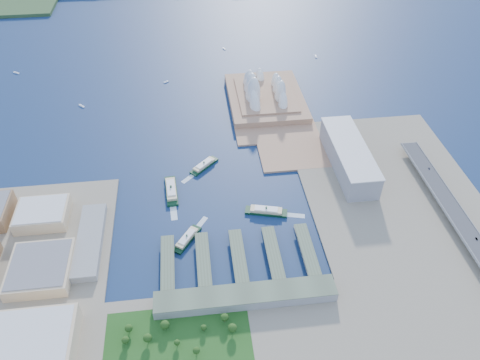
{
  "coord_description": "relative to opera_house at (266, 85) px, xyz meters",
  "views": [
    {
      "loc": [
        -27.73,
        -436.07,
        440.45
      ],
      "look_at": [
        31.15,
        49.85,
        18.0
      ],
      "focal_mm": 35.0,
      "sensor_mm": 36.0,
      "label": 1
    }
  ],
  "objects": [
    {
      "name": "west_land",
      "position": [
        -355.0,
        -385.0,
        -30.5
      ],
      "size": [
        220.0,
        390.0,
        3.0
      ],
      "primitive_type": "cube",
      "color": "gray",
      "rests_on": "ground"
    },
    {
      "name": "terminal_building",
      "position": [
        -90.0,
        -415.0,
        -23.0
      ],
      "size": [
        200.0,
        28.0,
        12.0
      ],
      "primitive_type": "cube",
      "color": "gray",
      "rests_on": "south_land"
    },
    {
      "name": "east_land",
      "position": [
        135.0,
        -330.0,
        -30.5
      ],
      "size": [
        240.0,
        500.0,
        3.0
      ],
      "primitive_type": "cube",
      "color": "gray",
      "rests_on": "ground"
    },
    {
      "name": "west_buildings",
      "position": [
        -355.0,
        -350.0,
        -15.5
      ],
      "size": [
        200.0,
        280.0,
        27.0
      ],
      "primitive_type": null,
      "color": "#8D6846",
      "rests_on": "west_land"
    },
    {
      "name": "ferry_b",
      "position": [
        -120.75,
        -172.92,
        -27.23
      ],
      "size": [
        44.97,
        44.45,
        9.53
      ],
      "primitive_type": null,
      "rotation": [
        0.0,
        0.0,
        -0.8
      ],
      "color": "black",
      "rests_on": "ground"
    },
    {
      "name": "boat_b",
      "position": [
        -176.62,
        90.39,
        -30.74
      ],
      "size": [
        9.41,
        8.3,
        2.53
      ],
      "primitive_type": null,
      "rotation": [
        0.0,
        0.0,
        2.23
      ],
      "color": "white",
      "rests_on": "ground"
    },
    {
      "name": "ferry_c",
      "position": [
        -151.13,
        -316.15,
        -27.32
      ],
      "size": [
        38.49,
        47.83,
        9.35
      ],
      "primitive_type": null,
      "rotation": [
        0.0,
        0.0,
        2.54
      ],
      "color": "black",
      "rests_on": "ground"
    },
    {
      "name": "boat_c",
      "position": [
        132.24,
        160.75,
        -30.68
      ],
      "size": [
        4.33,
        11.93,
        2.63
      ],
      "primitive_type": null,
      "rotation": [
        0.0,
        0.0,
        3.06
      ],
      "color": "white",
      "rests_on": "ground"
    },
    {
      "name": "car_b",
      "position": [
        199.0,
        -370.38,
        -16.47
      ],
      "size": [
        1.44,
        4.12,
        1.36
      ],
      "primitive_type": "imported",
      "color": "slate",
      "rests_on": "expressway"
    },
    {
      "name": "boat_d",
      "position": [
        -468.75,
        162.46,
        -30.8
      ],
      "size": [
        13.59,
        10.35,
        2.4
      ],
      "primitive_type": null,
      "rotation": [
        0.0,
        0.0,
        0.99
      ],
      "color": "white",
      "rests_on": "ground"
    },
    {
      "name": "park",
      "position": [
        -165.0,
        -470.0,
        -21.0
      ],
      "size": [
        150.0,
        110.0,
        16.0
      ],
      "primitive_type": null,
      "color": "#194714",
      "rests_on": "south_land"
    },
    {
      "name": "opera_house",
      "position": [
        0.0,
        0.0,
        0.0
      ],
      "size": [
        134.0,
        180.0,
        58.0
      ],
      "primitive_type": null,
      "color": "white",
      "rests_on": "peninsula"
    },
    {
      "name": "expressway",
      "position": [
        195.0,
        -340.0,
        -23.07
      ],
      "size": [
        26.0,
        340.0,
        11.85
      ],
      "primitive_type": null,
      "color": "gray",
      "rests_on": "east_land"
    },
    {
      "name": "boat_a",
      "position": [
        -324.99,
        22.22,
        -30.7
      ],
      "size": [
        11.68,
        12.13,
        2.6
      ],
      "primitive_type": null,
      "rotation": [
        0.0,
        0.0,
        0.75
      ],
      "color": "white",
      "rests_on": "ground"
    },
    {
      "name": "toaster_building",
      "position": [
        90.0,
        -200.0,
        -11.5
      ],
      "size": [
        45.0,
        155.0,
        35.0
      ],
      "primitive_type": "cube",
      "color": "gray",
      "rests_on": "east_land"
    },
    {
      "name": "peninsula",
      "position": [
        2.5,
        -20.0,
        -30.5
      ],
      "size": [
        135.0,
        220.0,
        3.0
      ],
      "primitive_type": "cube",
      "color": "#A67A5A",
      "rests_on": "ground"
    },
    {
      "name": "ground",
      "position": [
        -105.0,
        -280.0,
        -32.0
      ],
      "size": [
        3000.0,
        3000.0,
        0.0
      ],
      "primitive_type": "plane",
      "color": "#0E2043",
      "rests_on": "ground"
    },
    {
      "name": "ferry_wharves",
      "position": [
        -91.0,
        -355.0,
        -27.35
      ],
      "size": [
        184.0,
        90.0,
        9.3
      ],
      "primitive_type": null,
      "color": "#505D47",
      "rests_on": "ground"
    },
    {
      "name": "boat_e",
      "position": [
        -53.58,
        220.44,
        -30.84
      ],
      "size": [
        6.32,
        9.85,
        2.31
      ],
      "primitive_type": null,
      "rotation": [
        0.0,
        0.0,
        0.39
      ],
      "color": "white",
      "rests_on": "ground"
    },
    {
      "name": "car_c",
      "position": [
        199.0,
        -234.65,
        -16.53
      ],
      "size": [
        1.72,
        4.24,
        1.23
      ],
      "primitive_type": "imported",
      "color": "slate",
      "rests_on": "expressway"
    },
    {
      "name": "ferry_a",
      "position": [
        -169.83,
        -223.29,
        -26.27
      ],
      "size": [
        19.04,
        61.46,
        11.47
      ],
      "primitive_type": null,
      "rotation": [
        0.0,
        0.0,
        0.06
      ],
      "color": "black",
      "rests_on": "ground"
    },
    {
      "name": "ferry_d",
      "position": [
        -44.84,
        -279.89,
        -26.73
      ],
      "size": [
        57.53,
        27.77,
        10.54
      ],
      "primitive_type": null,
      "rotation": [
        0.0,
        0.0,
        1.32
      ],
      "color": "black",
      "rests_on": "ground"
    }
  ]
}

